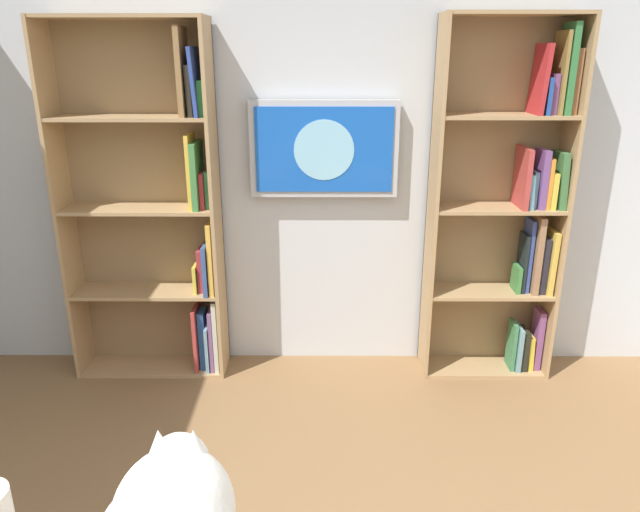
% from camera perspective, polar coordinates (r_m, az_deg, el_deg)
% --- Properties ---
extents(wall_back, '(4.52, 0.06, 2.70)m').
position_cam_1_polar(wall_back, '(3.60, -0.18, 9.78)').
color(wall_back, silver).
rests_on(wall_back, ground).
extents(bookshelf_left, '(0.78, 0.28, 2.14)m').
position_cam_1_polar(bookshelf_left, '(3.67, 18.12, 4.60)').
color(bookshelf_left, tan).
rests_on(bookshelf_left, ground).
extents(bookshelf_right, '(0.92, 0.28, 2.13)m').
position_cam_1_polar(bookshelf_right, '(3.65, -15.29, 3.85)').
color(bookshelf_right, tan).
rests_on(bookshelf_right, ground).
extents(wall_mounted_tv, '(0.87, 0.07, 0.56)m').
position_cam_1_polar(wall_mounted_tv, '(3.51, 0.39, 10.31)').
color(wall_mounted_tv, '#B7B7BC').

